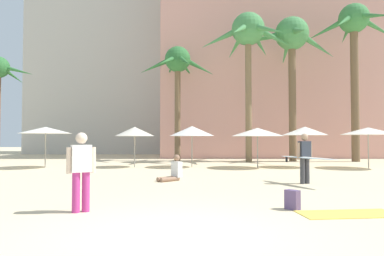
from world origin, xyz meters
The scene contains 18 objects.
ground centered at (0.00, 0.00, 0.00)m, with size 120.00×120.00×0.00m, color beige.
hotel_pink centered at (8.92, 26.48, 9.63)m, with size 22.26×10.38×19.26m, color #DB9989.
hotel_tower_gray centered at (-7.64, 33.99, 16.05)m, with size 18.56×9.29×32.09m, color #BCB7AD.
palm_tree_left centered at (-0.77, 19.11, 6.68)m, with size 5.40×5.42×8.18m.
palm_tree_center centered at (11.36, 17.92, 8.71)m, with size 5.92×6.35×10.81m.
palm_tree_right centered at (4.09, 17.63, 8.40)m, with size 6.51×6.23×10.09m.
palm_tree_far_right centered at (7.22, 18.38, 8.22)m, with size 6.77×6.77×10.05m.
cafe_umbrella_0 centered at (-2.86, 13.32, 1.94)m, with size 2.17×2.17×2.19m.
cafe_umbrella_1 centered at (9.47, 12.51, 1.94)m, with size 2.75×2.75×2.14m.
cafe_umbrella_2 centered at (-7.56, 12.91, 2.00)m, with size 2.73×2.73×2.18m.
cafe_umbrella_3 centered at (3.74, 12.77, 1.90)m, with size 2.79×2.79×2.12m.
cafe_umbrella_4 centered at (0.26, 13.31, 1.96)m, with size 2.46×2.46×2.23m.
cafe_umbrella_5 centered at (6.40, 13.23, 1.97)m, with size 2.42×2.42×2.20m.
beach_towel centered at (3.44, 1.48, 0.01)m, with size 1.98×0.81×0.01m, color #F4CC4C.
backpack centered at (2.45, 1.96, 0.20)m, with size 0.35×0.35×0.42m.
person_near_right centered at (-0.42, 7.17, 0.33)m, with size 0.93×0.90×0.95m.
person_mid_left centered at (4.13, 6.19, 0.92)m, with size 1.42×2.52×1.71m.
person_far_left centered at (-2.06, 1.68, 0.91)m, with size 0.58×0.38×1.66m.
Camera 1 is at (0.26, -5.61, 1.52)m, focal length 32.50 mm.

